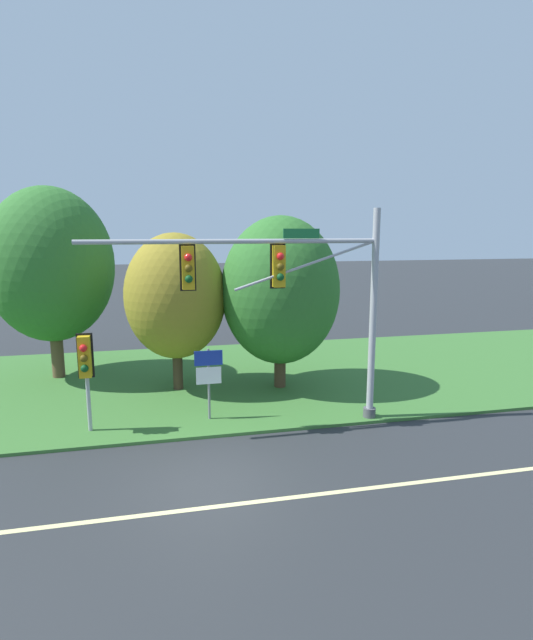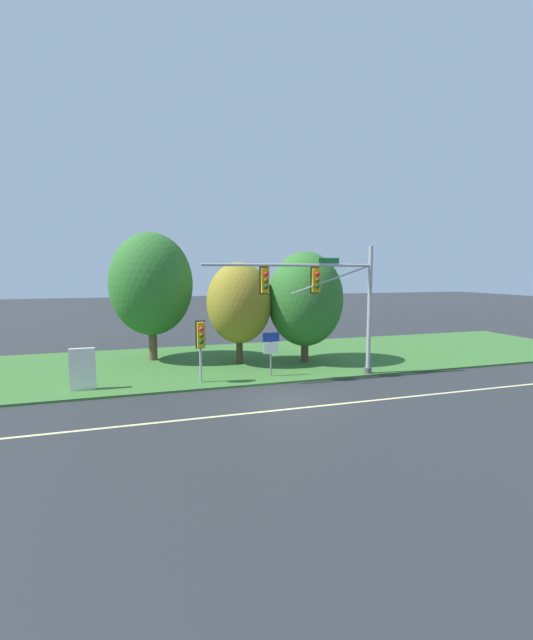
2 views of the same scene
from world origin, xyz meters
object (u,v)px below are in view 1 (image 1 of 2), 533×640
(tree_behind_signpost, at_px, (280,291))
(traffic_signal_mast, at_px, (295,288))
(pedestrian_signal_near_kerb, at_px, (85,362))
(route_sign_post, at_px, (209,373))
(tree_nearest_road, at_px, (51,265))
(tree_left_of_mast, at_px, (175,296))

(tree_behind_signpost, bearing_deg, traffic_signal_mast, -97.44)
(pedestrian_signal_near_kerb, xyz_separation_m, route_sign_post, (3.62, 0.31, -0.65))
(traffic_signal_mast, height_order, tree_nearest_road, tree_nearest_road)
(route_sign_post, bearing_deg, traffic_signal_mast, -20.74)
(pedestrian_signal_near_kerb, bearing_deg, tree_behind_signpost, 24.92)
(pedestrian_signal_near_kerb, distance_m, tree_nearest_road, 7.04)
(pedestrian_signal_near_kerb, distance_m, tree_behind_signpost, 7.49)
(tree_left_of_mast, bearing_deg, route_sign_post, -76.14)
(tree_nearest_road, relative_size, tree_left_of_mast, 1.30)
(traffic_signal_mast, xyz_separation_m, route_sign_post, (-2.54, 0.96, -2.75))
(route_sign_post, height_order, tree_behind_signpost, tree_behind_signpost)
(pedestrian_signal_near_kerb, xyz_separation_m, tree_nearest_road, (-1.93, 6.33, 2.41))
(route_sign_post, distance_m, tree_left_of_mast, 4.00)
(tree_nearest_road, bearing_deg, tree_left_of_mast, -29.50)
(pedestrian_signal_near_kerb, bearing_deg, route_sign_post, 4.93)
(route_sign_post, height_order, tree_nearest_road, tree_nearest_road)
(traffic_signal_mast, relative_size, tree_left_of_mast, 1.52)
(tree_behind_signpost, bearing_deg, tree_nearest_road, 159.28)
(route_sign_post, bearing_deg, tree_nearest_road, 132.69)
(pedestrian_signal_near_kerb, distance_m, tree_left_of_mast, 4.80)
(traffic_signal_mast, height_order, route_sign_post, traffic_signal_mast)
(tree_nearest_road, xyz_separation_m, tree_left_of_mast, (4.73, -2.67, -1.04))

